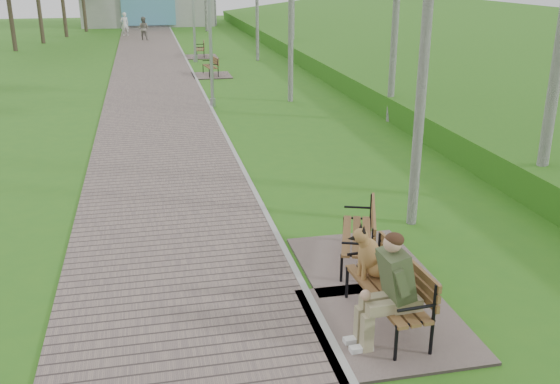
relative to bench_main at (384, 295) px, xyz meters
The scene contains 11 objects.
walkway 16.56m from the bench_main, 98.61° to the left, with size 3.50×67.00×0.04m, color #675753.
kerb 16.39m from the bench_main, 92.54° to the left, with size 0.10×67.00×0.05m, color #999993.
embankment 18.66m from the bench_main, 52.83° to the left, with size 14.00×70.00×1.60m, color #39751C.
bench_main is the anchor object (origin of this frame).
bench_second 1.94m from the bench_main, 81.19° to the left, with size 1.86×2.06×1.14m.
bench_third 20.22m from the bench_main, 90.13° to the left, with size 1.61×1.79×0.99m.
bench_far 26.19m from the bench_main, 89.85° to the left, with size 1.62×1.80×1.00m.
lamp_post_second 14.15m from the bench_main, 92.59° to the left, with size 0.18×0.18×4.73m.
lamp_post_third 24.60m from the bench_main, 90.76° to the left, with size 0.21×0.21×5.47m.
pedestrian_near 37.56m from the bench_main, 95.98° to the left, with size 0.57×0.37×1.55m, color silver.
pedestrian_far 34.76m from the bench_main, 94.47° to the left, with size 0.71×0.55×1.46m, color gray.
Camera 1 is at (-2.02, -1.42, 4.42)m, focal length 40.00 mm.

